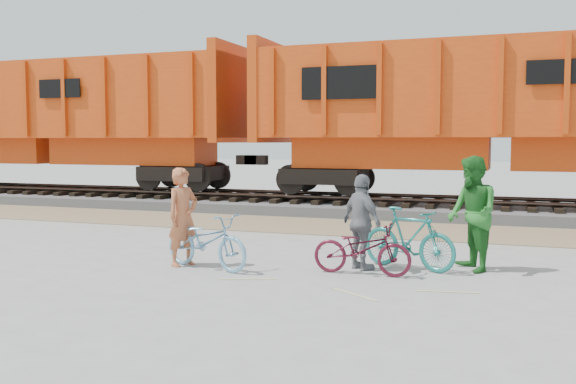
% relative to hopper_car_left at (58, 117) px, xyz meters
% --- Properties ---
extents(ground, '(120.00, 120.00, 0.00)m').
position_rel_hopper_car_left_xyz_m(ground, '(12.59, -9.00, -3.01)').
color(ground, '#9E9E99').
rests_on(ground, ground).
extents(gravel_strip, '(120.00, 3.00, 0.02)m').
position_rel_hopper_car_left_xyz_m(gravel_strip, '(12.59, -3.50, -3.00)').
color(gravel_strip, '#927A5A').
rests_on(gravel_strip, ground).
extents(ballast_bed, '(120.00, 4.00, 0.30)m').
position_rel_hopper_car_left_xyz_m(ballast_bed, '(12.59, 0.00, -2.86)').
color(ballast_bed, slate).
rests_on(ballast_bed, ground).
extents(track, '(120.00, 2.60, 0.24)m').
position_rel_hopper_car_left_xyz_m(track, '(12.59, 0.00, -2.53)').
color(track, black).
rests_on(track, ballast_bed).
extents(hopper_car_left, '(14.00, 3.13, 4.65)m').
position_rel_hopper_car_left_xyz_m(hopper_car_left, '(0.00, 0.00, 0.00)').
color(hopper_car_left, black).
rests_on(hopper_car_left, track).
extents(hopper_car_center, '(14.00, 3.13, 4.65)m').
position_rel_hopper_car_left_xyz_m(hopper_car_center, '(15.00, 0.00, 0.00)').
color(hopper_car_center, black).
rests_on(hopper_car_center, track).
extents(bicycle_blue, '(1.89, 1.13, 0.94)m').
position_rel_hopper_car_left_xyz_m(bicycle_blue, '(10.60, -9.24, -2.54)').
color(bicycle_blue, '#75B0D3').
rests_on(bicycle_blue, ground).
extents(bicycle_teal, '(1.78, 1.08, 1.04)m').
position_rel_hopper_car_left_xyz_m(bicycle_teal, '(13.80, -8.13, -2.49)').
color(bicycle_teal, '#1E7B73').
rests_on(bicycle_teal, ground).
extents(bicycle_maroon, '(1.61, 0.59, 0.84)m').
position_rel_hopper_car_left_xyz_m(bicycle_maroon, '(13.17, -8.84, -2.59)').
color(bicycle_maroon, '#511322').
rests_on(bicycle_maroon, ground).
extents(person_solo, '(0.60, 0.72, 1.69)m').
position_rel_hopper_car_left_xyz_m(person_solo, '(10.10, -9.14, -2.16)').
color(person_solo, '#BB6139').
rests_on(person_solo, ground).
extents(person_man, '(1.07, 1.16, 1.91)m').
position_rel_hopper_car_left_xyz_m(person_man, '(14.80, -7.93, -2.05)').
color(person_man, '#236D24').
rests_on(person_man, ground).
extents(person_woman, '(0.96, 0.90, 1.60)m').
position_rel_hopper_car_left_xyz_m(person_woman, '(13.07, -8.44, -2.21)').
color(person_woman, gray).
rests_on(person_woman, ground).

